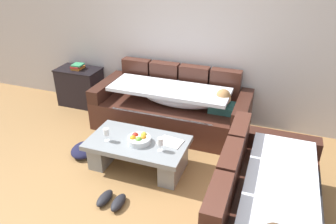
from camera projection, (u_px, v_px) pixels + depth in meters
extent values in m
plane|color=olive|center=(135.00, 200.00, 3.53)|extent=(14.00, 14.00, 0.00)
cube|color=beige|center=(194.00, 31.00, 4.69)|extent=(9.00, 0.10, 2.70)
cube|color=#47251B|center=(171.00, 115.00, 4.81)|extent=(2.25, 0.92, 0.42)
cube|color=#47251B|center=(137.00, 73.00, 5.13)|extent=(0.44, 0.16, 0.46)
cube|color=#47251B|center=(165.00, 77.00, 4.99)|extent=(0.44, 0.16, 0.46)
cube|color=#47251B|center=(194.00, 81.00, 4.85)|extent=(0.44, 0.16, 0.46)
cube|color=#47251B|center=(225.00, 85.00, 4.71)|extent=(0.44, 0.16, 0.46)
cube|color=#391D16|center=(108.00, 87.00, 4.98)|extent=(0.18, 0.92, 0.20)
cube|color=#391D16|center=(243.00, 107.00, 4.35)|extent=(0.18, 0.92, 0.20)
cube|color=#2D6660|center=(223.00, 108.00, 4.45)|extent=(0.36, 0.28, 0.11)
sphere|color=tan|center=(223.00, 98.00, 4.34)|extent=(0.21, 0.21, 0.21)
sphere|color=#9E7042|center=(223.00, 96.00, 4.33)|extent=(0.20, 0.20, 0.20)
ellipsoid|color=silver|center=(179.00, 97.00, 4.56)|extent=(1.10, 0.44, 0.28)
cube|color=silver|center=(169.00, 89.00, 4.54)|extent=(1.70, 0.60, 0.05)
cube|color=silver|center=(160.00, 128.00, 4.43)|extent=(1.44, 0.04, 0.38)
cube|color=#47251B|center=(265.00, 219.00, 3.00)|extent=(0.92, 1.97, 0.42)
cube|color=#47251B|center=(216.00, 214.00, 2.47)|extent=(0.16, 0.51, 0.46)
cube|color=#47251B|center=(229.00, 173.00, 2.91)|extent=(0.16, 0.51, 0.46)
cube|color=#47251B|center=(238.00, 142.00, 3.36)|extent=(0.16, 0.51, 0.46)
cube|color=#391D16|center=(276.00, 142.00, 3.60)|extent=(0.92, 0.18, 0.20)
ellipsoid|color=silver|center=(277.00, 192.00, 2.82)|extent=(0.44, 1.05, 0.28)
cube|color=silver|center=(281.00, 183.00, 2.77)|extent=(0.60, 1.48, 0.05)
cube|color=gray|center=(138.00, 143.00, 3.89)|extent=(1.20, 0.68, 0.06)
cube|color=gray|center=(105.00, 149.00, 4.12)|extent=(0.20, 0.54, 0.32)
cube|color=gray|center=(174.00, 164.00, 3.84)|extent=(0.20, 0.54, 0.32)
cylinder|color=silver|center=(139.00, 140.00, 3.83)|extent=(0.28, 0.28, 0.07)
sphere|color=gold|center=(144.00, 135.00, 3.88)|extent=(0.08, 0.08, 0.08)
sphere|color=orange|center=(143.00, 138.00, 3.82)|extent=(0.08, 0.08, 0.08)
sphere|color=#AE2419|center=(135.00, 136.00, 3.87)|extent=(0.08, 0.08, 0.08)
sphere|color=#66A733|center=(139.00, 140.00, 3.78)|extent=(0.08, 0.08, 0.08)
sphere|color=orange|center=(133.00, 139.00, 3.81)|extent=(0.08, 0.08, 0.08)
cylinder|color=silver|center=(107.00, 140.00, 3.88)|extent=(0.06, 0.06, 0.01)
cylinder|color=silver|center=(107.00, 138.00, 3.86)|extent=(0.01, 0.01, 0.07)
cylinder|color=silver|center=(106.00, 132.00, 3.82)|extent=(0.07, 0.07, 0.08)
cylinder|color=silver|center=(160.00, 150.00, 3.69)|extent=(0.06, 0.06, 0.01)
cylinder|color=silver|center=(160.00, 147.00, 3.68)|extent=(0.01, 0.01, 0.07)
cylinder|color=silver|center=(160.00, 141.00, 3.64)|extent=(0.07, 0.07, 0.08)
cube|color=white|center=(170.00, 142.00, 3.85)|extent=(0.31, 0.25, 0.01)
cube|color=black|center=(80.00, 87.00, 5.49)|extent=(0.70, 0.42, 0.62)
cube|color=black|center=(78.00, 69.00, 5.34)|extent=(0.72, 0.44, 0.02)
cube|color=#B76623|center=(78.00, 68.00, 5.34)|extent=(0.15, 0.22, 0.03)
cube|color=red|center=(77.00, 66.00, 5.31)|extent=(0.16, 0.20, 0.03)
cube|color=#338C59|center=(78.00, 65.00, 5.30)|extent=(0.18, 0.19, 0.02)
ellipsoid|color=black|center=(105.00, 198.00, 3.48)|extent=(0.13, 0.27, 0.09)
ellipsoid|color=black|center=(118.00, 203.00, 3.43)|extent=(0.12, 0.27, 0.09)
ellipsoid|color=#191933|center=(84.00, 150.00, 4.27)|extent=(0.40, 0.46, 0.12)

